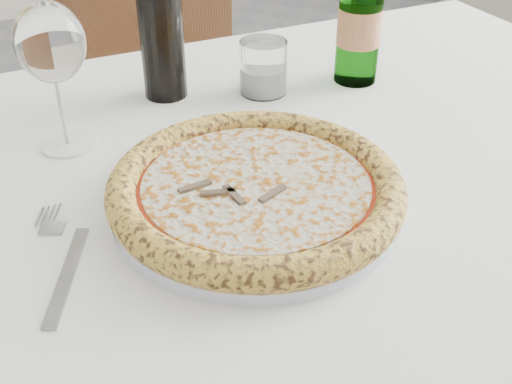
{
  "coord_description": "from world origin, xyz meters",
  "views": [
    {
      "loc": [
        -0.18,
        -0.76,
        1.18
      ],
      "look_at": [
        0.07,
        -0.2,
        0.78
      ],
      "focal_mm": 45.0,
      "sensor_mm": 36.0,
      "label": 1
    }
  ],
  "objects_px": {
    "plate": "(256,200)",
    "wine_bottle": "(161,23)",
    "chair_far": "(145,81)",
    "dining_table": "(225,221)",
    "pizza": "(256,187)",
    "wine_glass": "(50,46)",
    "tumbler": "(263,71)",
    "beer_bottle": "(360,16)"
  },
  "relations": [
    {
      "from": "chair_far",
      "to": "wine_bottle",
      "type": "relative_size",
      "value": 3.5
    },
    {
      "from": "wine_glass",
      "to": "chair_far",
      "type": "bearing_deg",
      "value": 67.15
    },
    {
      "from": "tumbler",
      "to": "wine_bottle",
      "type": "bearing_deg",
      "value": 159.35
    },
    {
      "from": "plate",
      "to": "pizza",
      "type": "relative_size",
      "value": 0.98
    },
    {
      "from": "plate",
      "to": "pizza",
      "type": "height_order",
      "value": "pizza"
    },
    {
      "from": "chair_far",
      "to": "wine_glass",
      "type": "distance_m",
      "value": 0.8
    },
    {
      "from": "chair_far",
      "to": "beer_bottle",
      "type": "height_order",
      "value": "beer_bottle"
    },
    {
      "from": "dining_table",
      "to": "wine_bottle",
      "type": "relative_size",
      "value": 5.47
    },
    {
      "from": "chair_far",
      "to": "plate",
      "type": "bearing_deg",
      "value": -96.91
    },
    {
      "from": "plate",
      "to": "wine_bottle",
      "type": "xyz_separation_m",
      "value": [
        -0.0,
        0.33,
        0.1
      ]
    },
    {
      "from": "wine_glass",
      "to": "dining_table",
      "type": "bearing_deg",
      "value": -38.38
    },
    {
      "from": "pizza",
      "to": "wine_glass",
      "type": "bearing_deg",
      "value": 125.86
    },
    {
      "from": "dining_table",
      "to": "plate",
      "type": "bearing_deg",
      "value": -90.0
    },
    {
      "from": "tumbler",
      "to": "beer_bottle",
      "type": "distance_m",
      "value": 0.17
    },
    {
      "from": "chair_far",
      "to": "wine_glass",
      "type": "bearing_deg",
      "value": -112.85
    },
    {
      "from": "plate",
      "to": "wine_bottle",
      "type": "relative_size",
      "value": 1.24
    },
    {
      "from": "plate",
      "to": "beer_bottle",
      "type": "height_order",
      "value": "beer_bottle"
    },
    {
      "from": "pizza",
      "to": "wine_bottle",
      "type": "xyz_separation_m",
      "value": [
        -0.0,
        0.33,
        0.09
      ]
    },
    {
      "from": "pizza",
      "to": "tumbler",
      "type": "bearing_deg",
      "value": 63.29
    },
    {
      "from": "chair_far",
      "to": "wine_glass",
      "type": "xyz_separation_m",
      "value": [
        -0.28,
        -0.66,
        0.36
      ]
    },
    {
      "from": "wine_bottle",
      "to": "pizza",
      "type": "bearing_deg",
      "value": -89.99
    },
    {
      "from": "dining_table",
      "to": "pizza",
      "type": "height_order",
      "value": "pizza"
    },
    {
      "from": "beer_bottle",
      "to": "wine_bottle",
      "type": "height_order",
      "value": "wine_bottle"
    },
    {
      "from": "chair_far",
      "to": "beer_bottle",
      "type": "relative_size",
      "value": 3.55
    },
    {
      "from": "chair_far",
      "to": "plate",
      "type": "xyz_separation_m",
      "value": [
        -0.11,
        -0.89,
        0.23
      ]
    },
    {
      "from": "dining_table",
      "to": "chair_far",
      "type": "bearing_deg",
      "value": 82.22
    },
    {
      "from": "chair_far",
      "to": "plate",
      "type": "distance_m",
      "value": 0.93
    },
    {
      "from": "plate",
      "to": "tumbler",
      "type": "xyz_separation_m",
      "value": [
        0.14,
        0.28,
        0.03
      ]
    },
    {
      "from": "wine_glass",
      "to": "wine_bottle",
      "type": "height_order",
      "value": "wine_bottle"
    },
    {
      "from": "plate",
      "to": "pizza",
      "type": "xyz_separation_m",
      "value": [
        -0.0,
        0.0,
        0.02
      ]
    },
    {
      "from": "plate",
      "to": "wine_glass",
      "type": "height_order",
      "value": "wine_glass"
    },
    {
      "from": "dining_table",
      "to": "wine_glass",
      "type": "bearing_deg",
      "value": 141.62
    },
    {
      "from": "wine_glass",
      "to": "wine_bottle",
      "type": "xyz_separation_m",
      "value": [
        0.17,
        0.1,
        -0.03
      ]
    },
    {
      "from": "chair_far",
      "to": "wine_bottle",
      "type": "distance_m",
      "value": 0.66
    },
    {
      "from": "dining_table",
      "to": "pizza",
      "type": "distance_m",
      "value": 0.15
    },
    {
      "from": "pizza",
      "to": "wine_bottle",
      "type": "height_order",
      "value": "wine_bottle"
    },
    {
      "from": "plate",
      "to": "beer_bottle",
      "type": "distance_m",
      "value": 0.4
    },
    {
      "from": "wine_glass",
      "to": "beer_bottle",
      "type": "height_order",
      "value": "beer_bottle"
    },
    {
      "from": "dining_table",
      "to": "wine_bottle",
      "type": "height_order",
      "value": "wine_bottle"
    },
    {
      "from": "dining_table",
      "to": "plate",
      "type": "distance_m",
      "value": 0.14
    },
    {
      "from": "pizza",
      "to": "beer_bottle",
      "type": "xyz_separation_m",
      "value": [
        0.29,
        0.26,
        0.08
      ]
    },
    {
      "from": "chair_far",
      "to": "pizza",
      "type": "xyz_separation_m",
      "value": [
        -0.11,
        -0.89,
        0.25
      ]
    }
  ]
}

